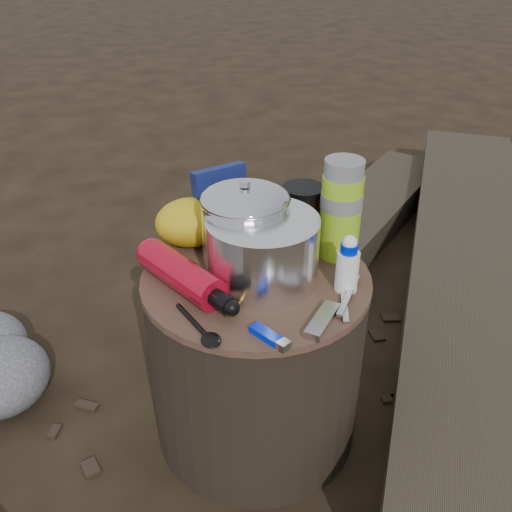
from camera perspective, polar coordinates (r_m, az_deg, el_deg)
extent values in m
plane|color=black|center=(1.46, 0.00, -16.30)|extent=(60.00, 60.00, 0.00)
cylinder|color=black|center=(1.31, 0.00, -9.91)|extent=(0.47, 0.47, 0.43)
cube|color=#312A1F|center=(1.97, 20.33, -1.14)|extent=(1.33, 2.06, 0.18)
cube|color=#312A1F|center=(2.18, 9.52, 2.74)|extent=(1.13, 1.17, 0.11)
cylinder|color=white|center=(1.14, 0.64, 0.62)|extent=(0.22, 0.22, 0.14)
cylinder|color=silver|center=(1.18, -1.07, 3.02)|extent=(0.18, 0.18, 0.18)
cylinder|color=#98D020|center=(1.22, 8.40, 4.56)|extent=(0.09, 0.09, 0.22)
cylinder|color=black|center=(1.28, 4.61, 4.08)|extent=(0.09, 0.09, 0.13)
ellipsoid|color=gold|center=(1.28, -6.50, 3.34)|extent=(0.16, 0.13, 0.11)
cube|color=navy|center=(1.30, -3.43, 5.36)|extent=(0.13, 0.07, 0.16)
cube|color=#001CD7|center=(1.02, 1.01, -7.76)|extent=(0.06, 0.08, 0.02)
cube|color=#BBBAC0|center=(1.06, 6.58, -6.36)|extent=(0.09, 0.10, 0.02)
cylinder|color=white|center=(1.13, 9.04, -1.01)|extent=(0.04, 0.04, 0.11)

